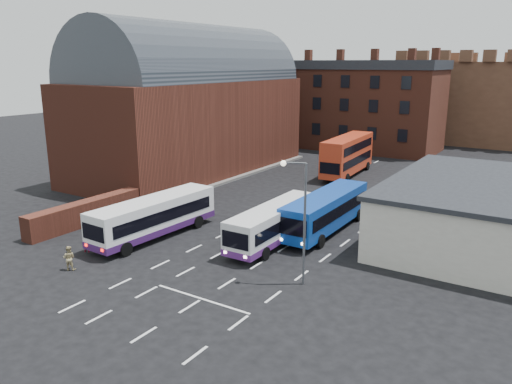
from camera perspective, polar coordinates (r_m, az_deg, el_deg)
The scene contains 13 objects.
ground at distance 31.75m, azimuth -9.88°, elevation -7.70°, with size 180.00×180.00×0.00m, color black.
railway_station at distance 55.59m, azimuth -7.46°, elevation 10.06°, with size 12.00×28.00×16.00m.
forecourt_wall at distance 39.91m, azimuth -18.88°, elevation -2.25°, with size 1.20×10.00×1.80m, color #602B1E.
cream_building at distance 37.11m, azimuth 23.49°, elevation -1.91°, with size 10.40×16.40×4.25m.
brick_terrace at distance 72.61m, azimuth 11.58°, elevation 9.24°, with size 22.00×10.00×11.00m, color brown.
castle_keep at distance 88.77m, azimuth 23.78°, elevation 9.57°, with size 22.00×22.00×12.00m, color brown.
bus_white_outbound at distance 35.52m, azimuth -11.56°, elevation -2.54°, with size 2.92×10.27×2.78m.
bus_white_inbound at distance 33.75m, azimuth 2.13°, elevation -3.38°, with size 2.46×9.44×2.57m.
bus_blue at distance 36.32m, azimuth 7.99°, elevation -1.99°, with size 2.63×10.24×2.79m.
bus_red_double at distance 54.84m, azimuth 10.40°, elevation 4.18°, with size 3.16×10.61×4.19m.
street_lamp at distance 26.79m, azimuth 5.09°, elevation -2.25°, with size 1.33×0.68×6.95m.
pedestrian_red at distance 34.18m, azimuth -18.85°, elevation -5.39°, with size 0.51×0.34×1.41m, color maroon.
pedestrian_beige at distance 31.67m, azimuth -20.59°, elevation -7.08°, with size 0.72×0.56×1.48m, color tan.
Camera 1 is at (20.16, -21.43, 11.94)m, focal length 35.00 mm.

